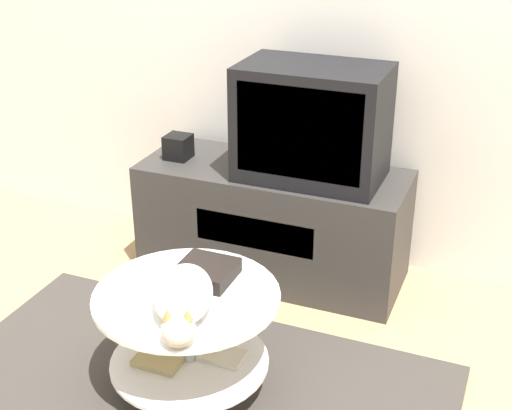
# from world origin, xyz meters

# --- Properties ---
(ground_plane) EXTENTS (12.00, 12.00, 0.00)m
(ground_plane) POSITION_xyz_m (0.00, 0.00, 0.00)
(ground_plane) COLOR tan
(rug) EXTENTS (1.92, 1.06, 0.02)m
(rug) POSITION_xyz_m (0.00, 0.00, 0.01)
(rug) COLOR #3D3833
(rug) RESTS_ON ground_plane
(tv_stand) EXTENTS (1.24, 0.48, 0.54)m
(tv_stand) POSITION_xyz_m (-0.04, 0.96, 0.27)
(tv_stand) COLOR #33302D
(tv_stand) RESTS_ON ground_plane
(tv) EXTENTS (0.63, 0.39, 0.51)m
(tv) POSITION_xyz_m (0.15, 0.94, 0.79)
(tv) COLOR black
(tv) RESTS_ON tv_stand
(speaker) EXTENTS (0.11, 0.11, 0.11)m
(speaker) POSITION_xyz_m (-0.51, 0.92, 0.60)
(speaker) COLOR black
(speaker) RESTS_ON tv_stand
(coffee_table) EXTENTS (0.67, 0.67, 0.41)m
(coffee_table) POSITION_xyz_m (-0.01, 0.02, 0.28)
(coffee_table) COLOR #B2B2B7
(coffee_table) RESTS_ON rug
(dvd_box) EXTENTS (0.20, 0.20, 0.06)m
(dvd_box) POSITION_xyz_m (0.01, 0.14, 0.46)
(dvd_box) COLOR black
(dvd_box) RESTS_ON coffee_table
(cat) EXTENTS (0.32, 0.54, 0.14)m
(cat) POSITION_xyz_m (0.04, -0.09, 0.49)
(cat) COLOR silver
(cat) RESTS_ON coffee_table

